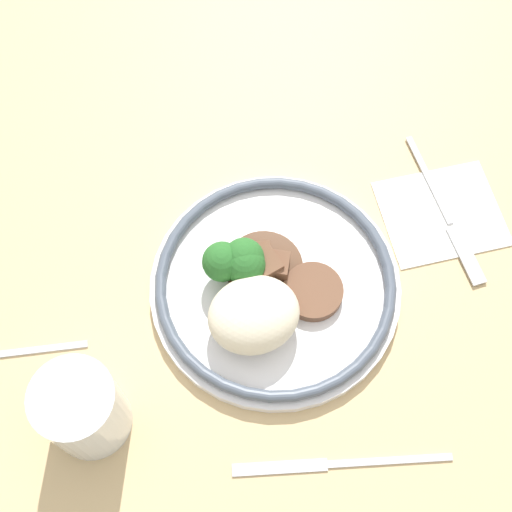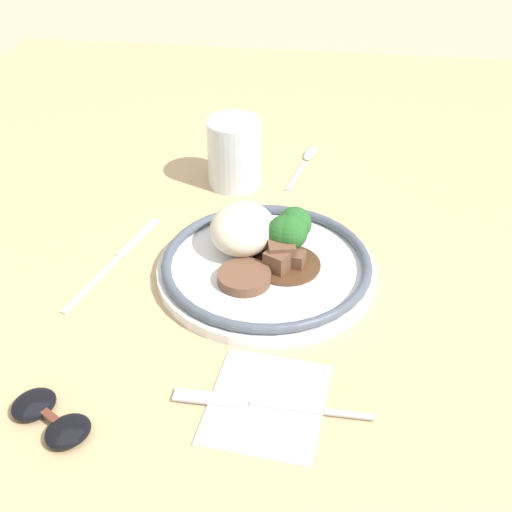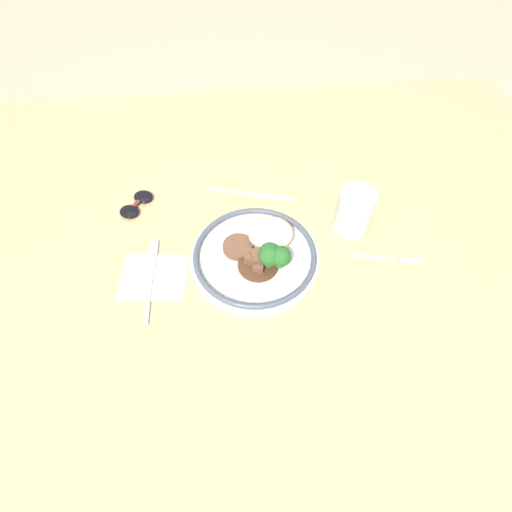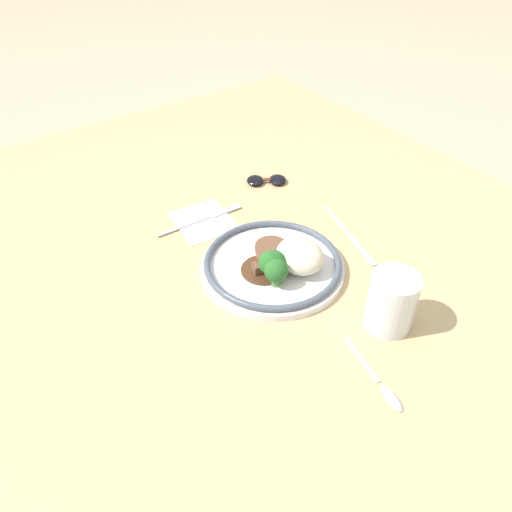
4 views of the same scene
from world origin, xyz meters
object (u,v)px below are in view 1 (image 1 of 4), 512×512
(knife, at_px, (334,464))
(juice_glass, at_px, (84,411))
(plate, at_px, (269,287))
(fork, at_px, (450,222))

(knife, bearing_deg, juice_glass, -13.52)
(juice_glass, height_order, knife, juice_glass)
(juice_glass, xyz_separation_m, knife, (-0.21, 0.12, -0.04))
(plate, relative_size, fork, 1.35)
(plate, height_order, fork, plate)
(plate, relative_size, juice_glass, 2.67)
(fork, height_order, knife, fork)
(plate, distance_m, fork, 0.22)
(fork, distance_m, knife, 0.30)
(plate, height_order, knife, plate)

